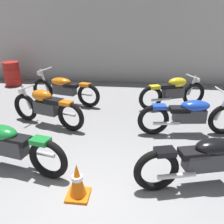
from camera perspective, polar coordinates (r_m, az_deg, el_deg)
ground_plane at (r=3.21m, az=-4.98°, el=-25.12°), size 60.00×60.00×0.00m
back_wall at (r=8.85m, az=3.44°, el=18.85°), size 13.04×0.24×3.60m
motorcycle_left_row_0 at (r=4.14m, az=-24.42°, el=-7.19°), size 2.14×0.76×0.97m
motorcycle_left_row_1 at (r=5.48m, az=-15.88°, el=1.27°), size 1.90×0.76×0.88m
motorcycle_left_row_2 at (r=6.76m, az=-11.66°, el=5.63°), size 2.13×0.80×0.97m
motorcycle_right_row_0 at (r=3.69m, az=22.46°, el=-10.62°), size 2.12×0.85×0.97m
motorcycle_right_row_1 at (r=5.12m, az=18.62°, el=-0.63°), size 2.17×0.68×0.97m
motorcycle_right_row_2 at (r=6.55m, az=14.86°, el=4.84°), size 1.88×0.82×0.88m
oil_drum at (r=9.26m, az=-23.37°, el=8.63°), size 0.59×0.59×0.85m
traffic_cone at (r=3.37m, az=-8.54°, el=-16.49°), size 0.32×0.32×0.54m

